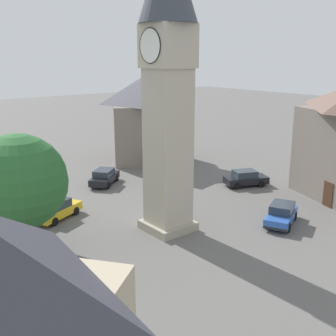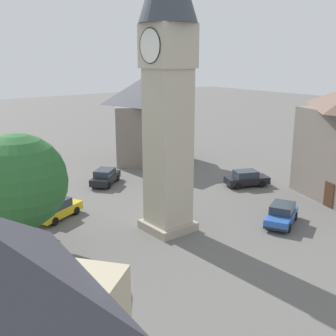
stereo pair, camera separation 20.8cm
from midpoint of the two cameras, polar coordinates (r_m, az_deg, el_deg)
ground_plane at (r=30.68m, az=0.20°, el=-8.27°), size 200.00×200.00×0.00m
clock_tower at (r=28.16m, az=0.22°, el=14.42°), size 3.83×3.83×20.27m
car_blue_kerb at (r=32.41m, az=15.36°, el=-6.08°), size 3.28×4.45×1.53m
car_silver_kerb at (r=41.07m, az=-8.37°, el=-1.18°), size 3.91×4.27×1.53m
car_red_corner at (r=33.41m, az=-14.67°, el=-5.38°), size 3.25×4.46×1.53m
car_white_side at (r=40.82m, az=10.76°, el=-1.39°), size 3.20×4.46×1.53m
pedestrian at (r=26.02m, az=-14.30°, el=-10.82°), size 0.50×0.37×1.69m
tree at (r=27.38m, az=-19.39°, el=-1.78°), size 6.00×6.00×7.64m
building_shop_left at (r=49.38m, az=-2.97°, el=6.76°), size 10.20×10.16×9.81m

